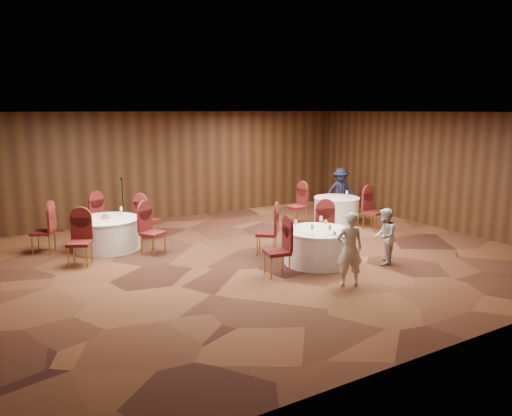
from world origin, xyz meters
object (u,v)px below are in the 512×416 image
table_main (318,246)px  mic_stand (124,216)px  woman_a (350,249)px  woman_b (385,236)px  man_c (341,191)px  table_left (107,234)px  table_right (336,210)px

table_main → mic_stand: mic_stand is taller
mic_stand → woman_a: size_ratio=1.04×
mic_stand → woman_a: 6.79m
woman_b → man_c: (2.57, 4.46, 0.13)m
mic_stand → woman_b: bearing=-55.2°
table_main → man_c: size_ratio=0.99×
table_left → table_main: bearing=-43.8°
man_c → woman_a: bearing=-101.3°
table_left → table_right: same height
table_right → woman_b: (-1.72, -3.64, 0.23)m
table_left → table_right: size_ratio=1.19×
table_left → mic_stand: (0.84, 1.49, 0.04)m
table_main → table_left: same height
table_right → woman_a: (-3.26, -4.28, 0.33)m
table_main → man_c: (3.76, 3.71, 0.36)m
table_right → woman_b: woman_b is taller
table_left → mic_stand: size_ratio=1.07×
table_main → woman_a: woman_a is taller
mic_stand → table_left: bearing=-119.4°
woman_b → man_c: man_c is taller
mic_stand → woman_a: mic_stand is taller
table_main → man_c: bearing=44.6°
woman_b → man_c: bearing=-160.4°
mic_stand → man_c: bearing=-10.7°
table_left → woman_a: (3.26, -4.85, 0.33)m
table_right → mic_stand: 6.05m
table_left → woman_a: bearing=-56.1°
table_right → man_c: bearing=44.4°
table_main → woman_b: size_ratio=1.20×
table_main → table_left: bearing=136.2°
table_main → mic_stand: 5.67m
table_main → table_right: 4.10m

